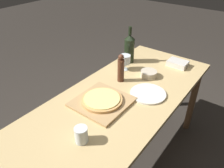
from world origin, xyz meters
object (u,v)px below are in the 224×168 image
pizza (102,99)px  small_bowl (149,74)px  pepper_mill (121,69)px  wine_glass (125,60)px  wine_bottle (129,48)px

pizza → small_bowl: small_bowl is taller
pepper_mill → wine_glass: 0.18m
wine_glass → small_bowl: (0.22, 0.02, -0.07)m
pepper_mill → small_bowl: 0.25m
wine_glass → small_bowl: size_ratio=1.02×
pizza → wine_bottle: bearing=107.5°
small_bowl → pepper_mill: bearing=-127.6°
wine_glass → pizza: bearing=-73.7°
pepper_mill → small_bowl: pepper_mill is taller
wine_bottle → small_bowl: size_ratio=2.48×
pizza → wine_glass: wine_glass is taller
small_bowl → wine_bottle: bearing=155.2°
pizza → wine_bottle: (-0.20, 0.62, 0.10)m
wine_bottle → pepper_mill: size_ratio=1.43×
pizza → wine_bottle: size_ratio=0.85×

